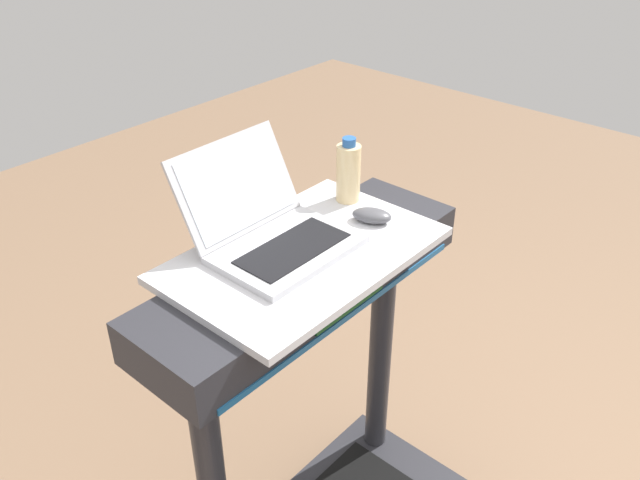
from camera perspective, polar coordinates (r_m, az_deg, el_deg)
name	(u,v)px	position (r m, az deg, el deg)	size (l,w,h in m)	color
desk_board	(304,254)	(1.57, -1.37, -1.23)	(0.65, 0.41, 0.02)	silver
laptop	(271,228)	(1.57, -4.25, 1.04)	(0.33, 0.34, 0.22)	#B7B7BC
computer_mouse	(372,216)	(1.68, 4.44, 2.10)	(0.06, 0.10, 0.03)	#4C4C51
water_bottle	(348,172)	(1.75, 2.44, 5.83)	(0.06, 0.06, 0.18)	beige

